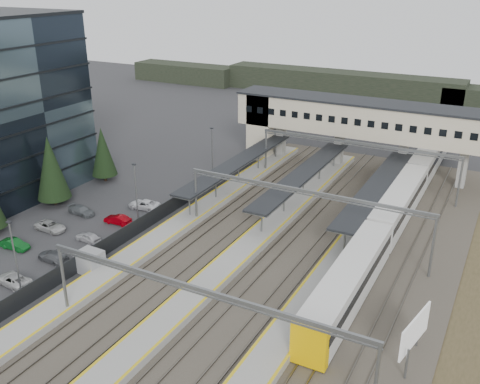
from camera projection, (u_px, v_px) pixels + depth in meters
The scene contains 10 objects.
ground at pixel (140, 279), 54.61m from camera, with size 220.00×220.00×0.00m, color #2B2B2D.
lampposts at pixel (85, 220), 57.46m from camera, with size 0.50×53.25×8.07m.
fence at pixel (121, 237), 61.13m from camera, with size 0.08×90.00×2.00m.
relay_cabin_far at pixel (90, 262), 55.58m from camera, with size 2.59×2.18×2.31m.
rail_corridor at pixel (244, 276), 54.53m from camera, with size 34.00×90.00×0.92m.
canopies at pixel (304, 173), 72.14m from camera, with size 23.10×30.00×3.28m.
footbridge at pixel (345, 120), 82.57m from camera, with size 40.40×6.40×11.20m.
gantries at pixel (259, 240), 49.58m from camera, with size 28.40×62.28×7.17m.
train at pixel (399, 204), 66.80m from camera, with size 3.01×62.95×3.79m.
billboard at pixel (415, 332), 41.73m from camera, with size 1.20×5.30×4.46m.
Camera 1 is at (31.14, -36.84, 28.96)m, focal length 40.00 mm.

